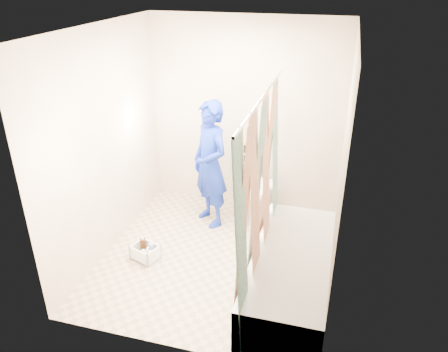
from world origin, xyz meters
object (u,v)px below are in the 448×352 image
(toilet, at_px, (254,186))
(cleaning_caddy, at_px, (146,253))
(plumber, at_px, (210,165))
(bathtub, at_px, (290,274))

(toilet, relative_size, cleaning_caddy, 2.42)
(plumber, height_order, cleaning_caddy, plumber)
(toilet, height_order, plumber, plumber)
(bathtub, bearing_deg, plumber, 135.14)
(bathtub, distance_m, toilet, 1.60)
(plumber, xyz_separation_m, cleaning_caddy, (-0.45, -0.94, -0.70))
(bathtub, xyz_separation_m, cleaning_caddy, (-1.58, 0.18, -0.19))
(bathtub, height_order, plumber, plumber)
(bathtub, relative_size, plumber, 1.13)
(plumber, relative_size, cleaning_caddy, 4.70)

